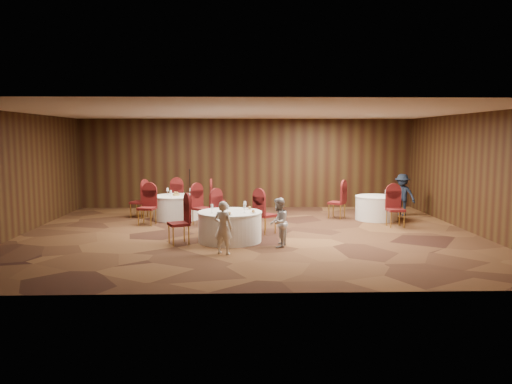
{
  "coord_description": "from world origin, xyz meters",
  "views": [
    {
      "loc": [
        -0.21,
        -13.0,
        2.59
      ],
      "look_at": [
        0.2,
        0.2,
        1.1
      ],
      "focal_mm": 35.0,
      "sensor_mm": 36.0,
      "label": 1
    }
  ],
  "objects_px": {
    "mic_stand": "(190,200)",
    "woman_b": "(279,222)",
    "woman_a": "(223,228)",
    "man_c": "(402,195)",
    "table_main": "(230,226)",
    "table_left": "(176,207)",
    "table_right": "(376,208)"
  },
  "relations": [
    {
      "from": "woman_a",
      "to": "table_main",
      "type": "bearing_deg",
      "value": -72.07
    },
    {
      "from": "table_left",
      "to": "woman_b",
      "type": "height_order",
      "value": "woman_b"
    },
    {
      "from": "table_right",
      "to": "woman_a",
      "type": "distance_m",
      "value": 6.37
    },
    {
      "from": "mic_stand",
      "to": "table_right",
      "type": "bearing_deg",
      "value": -17.15
    },
    {
      "from": "woman_b",
      "to": "man_c",
      "type": "bearing_deg",
      "value": 151.04
    },
    {
      "from": "table_main",
      "to": "man_c",
      "type": "xyz_separation_m",
      "value": [
        5.53,
        3.87,
        0.31
      ]
    },
    {
      "from": "table_left",
      "to": "woman_a",
      "type": "xyz_separation_m",
      "value": [
        1.63,
        -4.7,
        0.21
      ]
    },
    {
      "from": "man_c",
      "to": "table_main",
      "type": "bearing_deg",
      "value": -105.25
    },
    {
      "from": "mic_stand",
      "to": "woman_a",
      "type": "height_order",
      "value": "mic_stand"
    },
    {
      "from": "table_main",
      "to": "woman_a",
      "type": "distance_m",
      "value": 1.37
    },
    {
      "from": "table_right",
      "to": "woman_a",
      "type": "bearing_deg",
      "value": -136.2
    },
    {
      "from": "mic_stand",
      "to": "woman_a",
      "type": "distance_m",
      "value": 6.38
    },
    {
      "from": "woman_a",
      "to": "man_c",
      "type": "relative_size",
      "value": 0.87
    },
    {
      "from": "table_left",
      "to": "man_c",
      "type": "relative_size",
      "value": 1.06
    },
    {
      "from": "table_left",
      "to": "woman_a",
      "type": "distance_m",
      "value": 4.98
    },
    {
      "from": "mic_stand",
      "to": "woman_b",
      "type": "bearing_deg",
      "value": -64.78
    },
    {
      "from": "table_main",
      "to": "mic_stand",
      "type": "xyz_separation_m",
      "value": [
        -1.47,
        4.89,
        0.04
      ]
    },
    {
      "from": "table_left",
      "to": "table_main",
      "type": "bearing_deg",
      "value": -62.56
    },
    {
      "from": "woman_a",
      "to": "woman_b",
      "type": "xyz_separation_m",
      "value": [
        1.27,
        0.68,
        -0.01
      ]
    },
    {
      "from": "table_main",
      "to": "table_left",
      "type": "height_order",
      "value": "same"
    },
    {
      "from": "table_left",
      "to": "mic_stand",
      "type": "height_order",
      "value": "mic_stand"
    },
    {
      "from": "woman_a",
      "to": "woman_b",
      "type": "bearing_deg",
      "value": -128.92
    },
    {
      "from": "woman_b",
      "to": "table_right",
      "type": "bearing_deg",
      "value": 153.34
    },
    {
      "from": "table_main",
      "to": "table_left",
      "type": "relative_size",
      "value": 1.1
    },
    {
      "from": "table_main",
      "to": "man_c",
      "type": "bearing_deg",
      "value": 34.94
    },
    {
      "from": "table_main",
      "to": "table_left",
      "type": "xyz_separation_m",
      "value": [
        -1.74,
        3.36,
        0.0
      ]
    },
    {
      "from": "table_main",
      "to": "table_right",
      "type": "height_order",
      "value": "same"
    },
    {
      "from": "table_left",
      "to": "man_c",
      "type": "xyz_separation_m",
      "value": [
        7.28,
        0.51,
        0.31
      ]
    },
    {
      "from": "woman_a",
      "to": "table_left",
      "type": "bearing_deg",
      "value": -48.03
    },
    {
      "from": "table_main",
      "to": "man_c",
      "type": "relative_size",
      "value": 1.16
    },
    {
      "from": "table_main",
      "to": "woman_a",
      "type": "relative_size",
      "value": 1.34
    },
    {
      "from": "table_left",
      "to": "woman_a",
      "type": "height_order",
      "value": "woman_a"
    }
  ]
}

